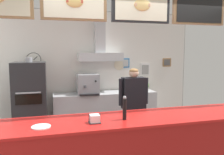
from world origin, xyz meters
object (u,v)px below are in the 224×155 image
Objects in this scene: condiment_plate at (41,127)px; pepper_grinder at (125,108)px; potted_thyme at (128,86)px; potted_rosemary at (145,86)px; napkin_holder at (95,119)px; espresso_machine at (88,84)px; pizza_oven at (31,102)px; shop_worker at (133,107)px.

pepper_grinder reaches higher than condiment_plate.
potted_thyme is 0.93× the size of potted_rosemary.
napkin_holder is (-1.78, -2.73, 0.09)m from potted_rosemary.
potted_rosemary is 0.80× the size of pepper_grinder.
condiment_plate is at bearing -177.83° from pepper_grinder.
espresso_machine is 0.99m from potted_thyme.
napkin_holder is (0.58, 0.01, 0.04)m from condiment_plate.
pepper_grinder is at bearing -62.47° from pizza_oven.
espresso_machine is 3.87× the size of napkin_holder.
potted_thyme is (0.32, 1.29, 0.19)m from shop_worker.
espresso_machine is 2.87m from condiment_plate.
espresso_machine reaches higher than condiment_plate.
espresso_machine is at bearing 71.39° from condiment_plate.
shop_worker is 6.89× the size of potted_rosemary.
pizza_oven is 8.31× the size of potted_thyme.
potted_rosemary is at bearing -123.64° from shop_worker.
pizza_oven reaches higher than condiment_plate.
shop_worker is 7.41× the size of potted_thyme.
napkin_holder is at bearing -176.14° from pepper_grinder.
potted_thyme is 3.06m from napkin_holder.
potted_thyme is 0.45m from potted_rosemary.
pizza_oven is 3.39× the size of espresso_machine.
pepper_grinder reaches higher than napkin_holder.
potted_rosemary is at bearing 62.37° from pepper_grinder.
napkin_holder is at bearing -123.09° from potted_rosemary.
pepper_grinder is at bearing 3.86° from napkin_holder.
shop_worker is 2.18m from condiment_plate.
potted_thyme reaches higher than condiment_plate.
potted_thyme is at bearing 64.32° from napkin_holder.
pepper_grinder is (0.02, -2.69, 0.10)m from espresso_machine.
potted_thyme is at bearing -106.12° from shop_worker.
pepper_grinder is at bearing -109.42° from potted_thyme.
pizza_oven is at bearing -171.90° from potted_thyme.
shop_worker is 1.80m from napkin_holder.
potted_thyme is 0.75× the size of pepper_grinder.
pepper_grinder is (-0.96, -2.73, 0.20)m from potted_thyme.
pizza_oven is 2.49m from condiment_plate.
potted_rosemary is 3.61m from condiment_plate.
espresso_machine is at bearing 12.35° from pizza_oven.
condiment_plate is 0.58m from napkin_holder.
shop_worker reaches higher than condiment_plate.
espresso_machine is at bearing -177.34° from potted_thyme.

